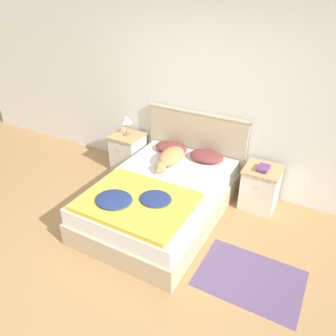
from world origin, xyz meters
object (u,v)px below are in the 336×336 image
nightstand_left (128,152)px  book_stack (263,168)px  bed (160,199)px  table_lamp (126,120)px  pillow_left (171,147)px  dog (170,157)px  nightstand_right (260,187)px  pillow_right (207,156)px

nightstand_left → book_stack: bearing=-0.9°
bed → nightstand_left: nightstand_left is taller
nightstand_left → table_lamp: bearing=90.0°
pillow_left → dog: bearing=-63.5°
nightstand_left → bed: bearing=-37.5°
nightstand_left → nightstand_right: (2.11, 0.00, 0.00)m
pillow_left → table_lamp: table_lamp is taller
bed → pillow_right: size_ratio=4.29×
dog → nightstand_right: bearing=15.9°
pillow_right → table_lamp: bearing=179.3°
bed → dog: dog is taller
bed → pillow_left: (-0.28, 0.80, 0.31)m
nightstand_right → pillow_left: size_ratio=1.21×
pillow_left → dog: size_ratio=0.66×
nightstand_right → pillow_right: bearing=-179.5°
pillow_right → dog: (-0.39, -0.32, 0.03)m
nightstand_left → table_lamp: (0.00, 0.01, 0.53)m
pillow_right → book_stack: bearing=-1.9°
table_lamp → pillow_left: bearing=-1.3°
pillow_left → book_stack: bearing=-1.1°
book_stack → pillow_left: bearing=178.9°
nightstand_right → bed: bearing=-142.5°
dog → table_lamp: bearing=160.0°
bed → nightstand_left: 1.33m
pillow_right → table_lamp: size_ratio=1.52×
bed → table_lamp: (-1.05, 0.82, 0.57)m
nightstand_right → book_stack: 0.31m
table_lamp → bed: bearing=-37.9°
bed → table_lamp: bearing=142.1°
nightstand_right → dog: size_ratio=0.80×
nightstand_right → book_stack: (0.00, -0.03, 0.31)m
pillow_left → pillow_right: size_ratio=1.00×
nightstand_left → nightstand_right: same height
dog → table_lamp: 1.02m
book_stack → bed: bearing=-143.6°
nightstand_right → pillow_left: bearing=-179.7°
book_stack → table_lamp: 2.12m
bed → pillow_right: (0.28, 0.80, 0.31)m
nightstand_left → pillow_right: size_ratio=1.21×
dog → book_stack: size_ratio=3.61×
nightstand_right → pillow_left: (-1.33, -0.01, 0.27)m
table_lamp → nightstand_left: bearing=-90.0°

